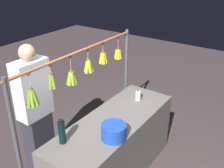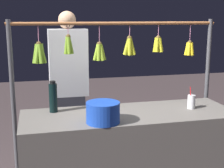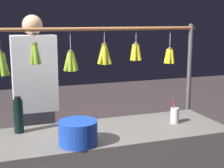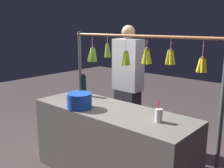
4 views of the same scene
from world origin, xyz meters
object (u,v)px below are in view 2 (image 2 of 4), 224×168
(blue_bucket, at_px, (103,112))
(vendor_person, at_px, (69,92))
(drink_cup, at_px, (191,102))
(water_bottle, at_px, (53,97))

(blue_bucket, xyz_separation_m, vendor_person, (0.16, -1.05, -0.06))
(blue_bucket, height_order, drink_cup, drink_cup)
(vendor_person, bearing_deg, water_bottle, 72.59)
(water_bottle, distance_m, blue_bucket, 0.54)
(water_bottle, bearing_deg, vendor_person, -107.41)
(water_bottle, xyz_separation_m, vendor_person, (-0.21, -0.66, -0.11))
(water_bottle, xyz_separation_m, drink_cup, (-1.24, 0.18, -0.07))
(water_bottle, relative_size, blue_bucket, 1.04)
(blue_bucket, xyz_separation_m, drink_cup, (-0.88, -0.21, -0.02))
(drink_cup, relative_size, vendor_person, 0.12)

